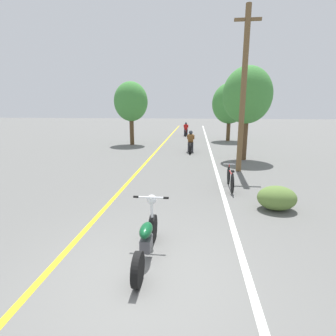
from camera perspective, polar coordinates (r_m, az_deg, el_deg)
name	(u,v)px	position (r m, az deg, el deg)	size (l,w,h in m)	color
ground_plane	(141,274)	(5.08, -5.87, -21.94)	(120.00, 120.00, 0.00)	#60605E
lane_stripe_center	(155,152)	(16.98, -2.83, 3.39)	(0.14, 48.00, 0.01)	yellow
lane_stripe_edge	(211,154)	(16.80, 9.35, 3.13)	(0.14, 48.00, 0.01)	white
utility_pole	(243,91)	(12.24, 16.09, 15.88)	(1.10, 0.24, 6.98)	brown
roadside_tree_right_near	(247,96)	(15.05, 16.86, 14.82)	(2.61, 2.35, 5.00)	#513A23
roadside_tree_right_far	(230,104)	(23.12, 13.29, 13.50)	(2.92, 2.63, 4.83)	#513A23
roadside_tree_left	(131,102)	(20.53, -8.08, 14.06)	(2.54, 2.29, 4.72)	#513A23
roadside_bush	(277,198)	(8.21, 22.60, -6.05)	(1.10, 0.88, 0.70)	#5B7A38
motorcycle_foreground	(147,238)	(5.29, -4.63, -14.95)	(0.74, 2.12, 1.10)	black
motorcycle_rider_lead	(191,144)	(17.12, 4.93, 5.26)	(0.50, 2.03, 1.40)	black
motorcycle_rider_far	(186,131)	(26.79, 3.90, 8.13)	(0.50, 2.10, 1.35)	black
bicycle_parked	(230,178)	(9.75, 13.42, -2.24)	(0.44, 1.78, 0.81)	black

